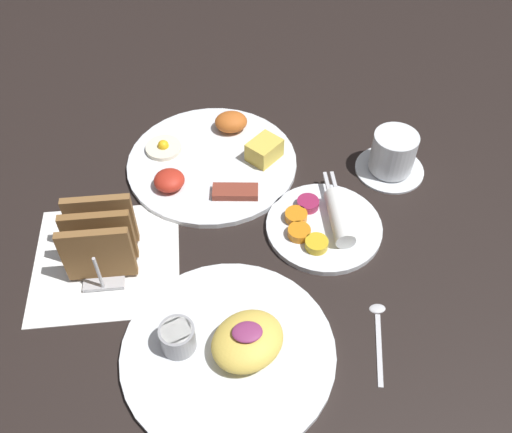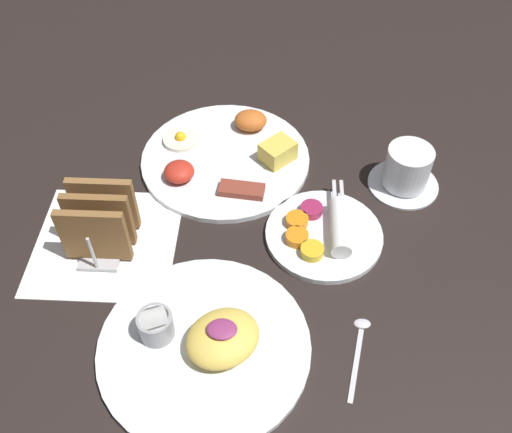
% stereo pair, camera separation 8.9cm
% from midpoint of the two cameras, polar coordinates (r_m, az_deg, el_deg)
% --- Properties ---
extents(ground_plane, '(3.00, 3.00, 0.00)m').
position_cam_midpoint_polar(ground_plane, '(0.88, -5.63, -4.32)').
color(ground_plane, black).
extents(napkin_flat, '(0.22, 0.22, 0.00)m').
position_cam_midpoint_polar(napkin_flat, '(0.91, -17.43, -4.34)').
color(napkin_flat, white).
rests_on(napkin_flat, ground_plane).
extents(plate_breakfast, '(0.30, 0.30, 0.05)m').
position_cam_midpoint_polar(plate_breakfast, '(1.02, -6.76, 5.55)').
color(plate_breakfast, white).
rests_on(plate_breakfast, ground_plane).
extents(plate_condiments, '(0.19, 0.19, 0.04)m').
position_cam_midpoint_polar(plate_condiments, '(0.91, 4.08, -0.95)').
color(plate_condiments, white).
rests_on(plate_condiments, ground_plane).
extents(plate_foreground, '(0.29, 0.29, 0.06)m').
position_cam_midpoint_polar(plate_foreground, '(0.78, -6.02, -13.13)').
color(plate_foreground, white).
rests_on(plate_foreground, ground_plane).
extents(toast_rack, '(0.10, 0.12, 0.10)m').
position_cam_midpoint_polar(toast_rack, '(0.88, -18.17, -2.36)').
color(toast_rack, '#B7B7BC').
rests_on(toast_rack, ground_plane).
extents(coffee_cup, '(0.12, 0.12, 0.08)m').
position_cam_midpoint_polar(coffee_cup, '(1.00, 11.05, 5.92)').
color(coffee_cup, white).
rests_on(coffee_cup, ground_plane).
extents(teaspoon, '(0.04, 0.13, 0.01)m').
position_cam_midpoint_polar(teaspoon, '(0.81, 9.07, -11.10)').
color(teaspoon, silver).
rests_on(teaspoon, ground_plane).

